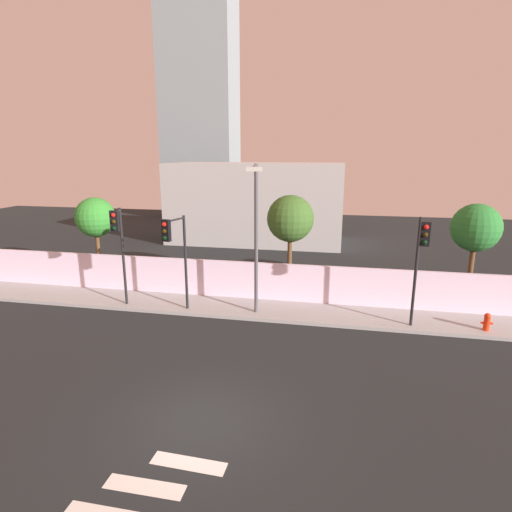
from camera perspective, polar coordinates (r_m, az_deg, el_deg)
ground_plane at (r=12.15m, az=-7.38°, el=-21.58°), size 80.00×80.00×0.00m
sidewalk at (r=19.14m, az=0.50°, el=-7.37°), size 36.00×2.40×0.15m
perimeter_wall at (r=20.02m, az=1.21°, el=-3.45°), size 36.00×0.18×1.80m
traffic_light_left at (r=17.91m, az=-11.05°, el=1.61°), size 0.54×1.50×4.26m
traffic_light_center at (r=19.24m, az=-18.34°, el=2.48°), size 0.47×1.15×4.52m
traffic_light_right at (r=16.91m, az=21.64°, el=0.64°), size 0.34×1.41×4.48m
street_lamp_curbside at (r=17.38m, az=-0.02°, el=3.92°), size 0.69×2.08×6.46m
fire_hydrant at (r=19.08m, az=29.10°, el=-7.81°), size 0.44×0.26×0.72m
roadside_tree_leftmost at (r=24.23m, az=-21.16°, el=4.92°), size 2.14×2.14×4.72m
roadside_tree_midleft at (r=20.57m, az=4.73°, el=5.05°), size 2.32×2.32×5.06m
roadside_tree_midright at (r=21.36m, az=27.91°, el=3.36°), size 2.19×2.19×4.84m
low_building_distant at (r=33.68m, az=0.04°, el=7.30°), size 13.66×6.00×6.26m
tower_on_skyline at (r=47.90m, az=-7.82°, el=23.00°), size 7.65×5.00×29.32m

